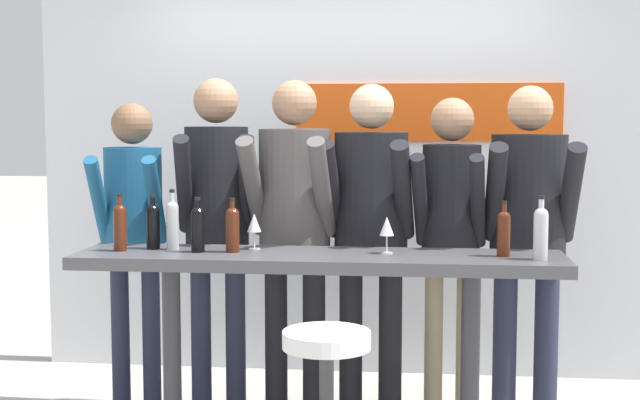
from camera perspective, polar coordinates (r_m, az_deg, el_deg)
name	(u,v)px	position (r m, az deg, el deg)	size (l,w,h in m)	color
back_wall	(345,181)	(5.72, 1.61, 1.24)	(3.94, 0.12, 2.46)	silver
tasting_table	(318,289)	(4.29, -0.11, -5.72)	(2.34, 0.50, 0.99)	#4C4C51
bar_stool	(327,394)	(3.72, 0.42, -12.30)	(0.38, 0.38, 0.77)	#333338
person_far_left	(133,220)	(4.98, -11.86, -1.25)	(0.41, 0.54, 1.72)	#23283D
person_left	(217,206)	(4.84, -6.61, -0.40)	(0.48, 0.61, 1.85)	#23283D
person_center_left	(294,211)	(4.74, -1.66, -0.74)	(0.48, 0.60, 1.84)	black
person_center	(371,215)	(4.74, 3.27, -0.95)	(0.50, 0.61, 1.82)	black
person_center_right	(451,220)	(4.73, 8.37, -1.30)	(0.40, 0.54, 1.74)	gray
person_right	(528,218)	(4.78, 13.18, -1.13)	(0.47, 0.57, 1.80)	#23283D
wine_bottle_0	(198,227)	(4.33, -7.83, -1.71)	(0.07, 0.07, 0.27)	black
wine_bottle_1	(232,227)	(4.30, -5.63, -1.75)	(0.07, 0.07, 0.26)	#4C1E0F
wine_bottle_2	(541,231)	(4.18, 13.95, -1.92)	(0.07, 0.07, 0.29)	#B7BCC1
wine_bottle_3	(120,225)	(4.43, -12.69, -1.57)	(0.06, 0.06, 0.28)	#4C1E0F
wine_bottle_4	(153,224)	(4.47, -10.64, -1.51)	(0.07, 0.07, 0.27)	black
wine_bottle_5	(172,223)	(4.43, -9.42, -1.43)	(0.06, 0.06, 0.30)	#B7BCC1
wine_bottle_6	(504,231)	(4.24, 11.68, -1.96)	(0.06, 0.06, 0.26)	#4C1E0F
wine_glass_0	(387,228)	(4.25, 4.30, -1.77)	(0.07, 0.07, 0.18)	silver
wine_glass_1	(254,224)	(4.40, -4.24, -1.54)	(0.07, 0.07, 0.18)	silver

